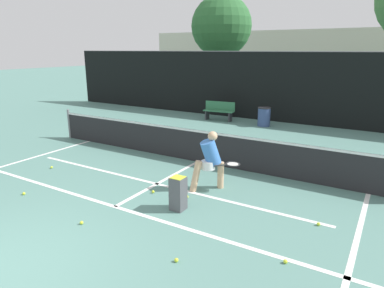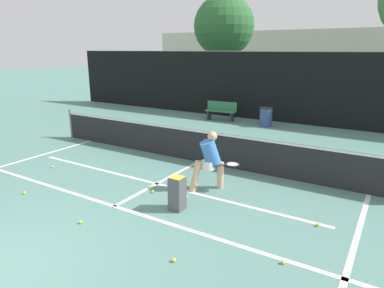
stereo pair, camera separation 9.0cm
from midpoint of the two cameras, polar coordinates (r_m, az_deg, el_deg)
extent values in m
cube|color=white|center=(7.49, -12.48, -10.09)|extent=(11.00, 0.10, 0.01)
cube|color=white|center=(8.50, -5.59, -6.60)|extent=(8.25, 0.10, 0.01)
cube|color=white|center=(8.70, -4.51, -6.04)|extent=(0.10, 3.48, 0.01)
cube|color=white|center=(11.80, -22.52, -1.36)|extent=(0.10, 4.48, 0.01)
cube|color=white|center=(7.26, 26.48, -12.32)|extent=(0.10, 4.48, 0.01)
cylinder|color=slate|center=(13.47, -19.33, 3.27)|extent=(0.09, 0.09, 1.07)
cube|color=#232326|center=(9.93, 1.34, -0.36)|extent=(11.00, 0.02, 0.95)
cube|color=white|center=(9.81, 1.36, 2.14)|extent=(11.00, 0.03, 0.06)
cube|color=black|center=(15.95, 14.09, 9.12)|extent=(24.00, 0.06, 3.07)
cylinder|color=slate|center=(15.87, 14.47, 14.70)|extent=(24.00, 0.04, 0.04)
cylinder|color=#DBAD84|center=(8.15, 5.08, -5.19)|extent=(0.15, 0.15, 0.64)
cylinder|color=#DBAD84|center=(7.93, 0.91, -5.37)|extent=(0.31, 0.32, 0.74)
cylinder|color=white|center=(7.94, 2.98, -3.50)|extent=(0.32, 0.32, 0.19)
cylinder|color=#3F7ACC|center=(7.87, 3.42, -1.46)|extent=(0.48, 0.48, 0.71)
sphere|color=#DBAD84|center=(7.78, 3.75, 1.31)|extent=(0.22, 0.22, 0.22)
cylinder|color=#262628|center=(7.77, 5.01, -3.58)|extent=(0.22, 0.24, 0.03)
torus|color=#262628|center=(7.89, 7.10, -3.35)|extent=(0.48, 0.48, 0.02)
cylinder|color=beige|center=(7.89, 7.10, -3.35)|extent=(0.37, 0.37, 0.01)
sphere|color=#D1E033|center=(7.99, -6.23, -7.88)|extent=(0.07, 0.07, 0.07)
sphere|color=#D1E033|center=(5.62, -2.55, -18.74)|extent=(0.07, 0.07, 0.07)
sphere|color=#D1E033|center=(8.74, -25.89, -7.32)|extent=(0.07, 0.07, 0.07)
sphere|color=#D1E033|center=(5.75, 15.41, -18.45)|extent=(0.07, 0.07, 0.07)
sphere|color=#D1E033|center=(7.68, -0.57, -8.76)|extent=(0.07, 0.07, 0.07)
sphere|color=#D1E033|center=(6.98, 20.57, -12.48)|extent=(0.07, 0.07, 0.07)
sphere|color=#D1E033|center=(6.96, -17.71, -12.29)|extent=(0.07, 0.07, 0.07)
sphere|color=#D1E033|center=(10.28, -21.99, -3.54)|extent=(0.07, 0.07, 0.07)
cube|color=#4C4C51|center=(7.06, -2.11, -8.25)|extent=(0.28, 0.28, 0.70)
cube|color=#D1E033|center=(6.93, -2.13, -5.75)|extent=(0.25, 0.25, 0.06)
cube|color=#33724C|center=(15.85, 4.93, 5.47)|extent=(1.46, 0.50, 0.04)
cube|color=#33724C|center=(15.98, 5.18, 6.32)|extent=(1.43, 0.18, 0.42)
cube|color=#333338|center=(16.10, 3.00, 4.87)|extent=(0.06, 0.32, 0.44)
cube|color=#333338|center=(15.69, 6.86, 4.50)|extent=(0.06, 0.32, 0.44)
cylinder|color=#384C7F|center=(14.98, 12.39, 4.37)|extent=(0.53, 0.53, 0.77)
cylinder|color=black|center=(14.91, 12.48, 5.90)|extent=(0.55, 0.55, 0.04)
cube|color=#B7B7BC|center=(20.12, 10.70, 7.35)|extent=(1.80, 3.91, 0.84)
cube|color=#1E2328|center=(19.85, 10.59, 9.30)|extent=(1.51, 2.35, 0.56)
cylinder|color=black|center=(21.04, 13.99, 7.18)|extent=(0.18, 0.60, 0.60)
cylinder|color=black|center=(18.70, 11.60, 6.32)|extent=(0.18, 0.60, 0.60)
cylinder|color=brown|center=(21.52, 5.28, 11.31)|extent=(0.28, 0.28, 3.26)
sphere|color=#2D6633|center=(21.50, 5.48, 18.99)|extent=(3.58, 3.58, 3.58)
cube|color=beige|center=(32.59, 23.76, 12.90)|extent=(36.00, 2.40, 4.83)
camera|label=1|loc=(0.05, -89.69, 0.09)|focal=32.00mm
camera|label=2|loc=(0.05, 90.31, -0.09)|focal=32.00mm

